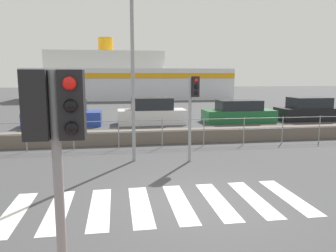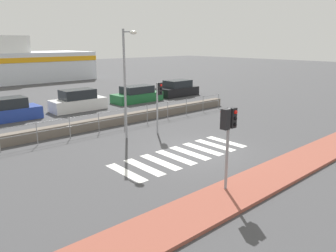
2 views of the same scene
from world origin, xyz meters
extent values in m
plane|color=#424244|center=(0.00, 0.00, 0.00)|extent=(160.00, 160.00, 0.00)
cube|color=#934C3D|center=(0.00, -4.10, 0.06)|extent=(24.00, 1.80, 0.12)
cube|color=silver|center=(-4.05, 0.00, 0.00)|extent=(0.45, 2.40, 0.01)
cube|color=silver|center=(-3.15, 0.00, 0.00)|extent=(0.45, 2.40, 0.01)
cube|color=silver|center=(-2.25, 0.00, 0.00)|extent=(0.45, 2.40, 0.01)
cube|color=silver|center=(-1.35, 0.00, 0.00)|extent=(0.45, 2.40, 0.01)
cube|color=silver|center=(-0.45, 0.00, 0.00)|extent=(0.45, 2.40, 0.01)
cube|color=silver|center=(0.45, 0.00, 0.00)|extent=(0.45, 2.40, 0.01)
cube|color=silver|center=(1.35, 0.00, 0.00)|extent=(0.45, 2.40, 0.01)
cube|color=silver|center=(2.25, 0.00, 0.00)|extent=(0.45, 2.40, 0.01)
cube|color=#6B6056|center=(0.00, 6.92, 0.29)|extent=(19.62, 0.55, 0.59)
cylinder|color=gray|center=(0.00, 6.05, 1.12)|extent=(17.66, 0.03, 0.03)
cylinder|color=gray|center=(0.00, 6.05, 0.65)|extent=(17.66, 0.03, 0.03)
cylinder|color=gray|center=(-5.30, 6.05, 0.59)|extent=(0.04, 0.04, 1.18)
cylinder|color=gray|center=(-3.53, 6.05, 0.59)|extent=(0.04, 0.04, 1.18)
cylinder|color=gray|center=(-1.77, 6.05, 0.59)|extent=(0.04, 0.04, 1.18)
cylinder|color=gray|center=(0.00, 6.05, 0.59)|extent=(0.04, 0.04, 1.18)
cylinder|color=gray|center=(1.77, 6.05, 0.59)|extent=(0.04, 0.04, 1.18)
cylinder|color=gray|center=(3.53, 6.05, 0.59)|extent=(0.04, 0.04, 1.18)
cylinder|color=gray|center=(5.30, 6.05, 0.59)|extent=(0.04, 0.04, 1.18)
cylinder|color=gray|center=(7.06, 6.05, 0.59)|extent=(0.04, 0.04, 1.18)
cylinder|color=gray|center=(8.83, 6.05, 0.59)|extent=(0.04, 0.04, 1.18)
cylinder|color=gray|center=(-2.43, -3.73, 1.48)|extent=(0.10, 0.10, 2.97)
cube|color=black|center=(-2.60, -3.73, 2.63)|extent=(0.24, 0.24, 0.68)
sphere|color=red|center=(-2.60, -3.59, 2.84)|extent=(0.13, 0.13, 0.13)
sphere|color=black|center=(-2.60, -3.59, 2.63)|extent=(0.13, 0.13, 0.13)
sphere|color=black|center=(-2.60, -3.59, 2.42)|extent=(0.13, 0.13, 0.13)
cube|color=black|center=(-2.26, -3.73, 2.63)|extent=(0.24, 0.24, 0.68)
sphere|color=red|center=(-2.26, -3.87, 2.84)|extent=(0.13, 0.13, 0.13)
sphere|color=black|center=(-2.26, -3.87, 2.63)|extent=(0.13, 0.13, 0.13)
sphere|color=black|center=(-2.26, -3.87, 2.42)|extent=(0.13, 0.13, 0.13)
cylinder|color=gray|center=(0.61, 3.62, 1.45)|extent=(0.10, 0.10, 2.89)
cube|color=black|center=(0.78, 3.62, 2.55)|extent=(0.24, 0.24, 0.68)
sphere|color=red|center=(0.78, 3.48, 2.76)|extent=(0.13, 0.13, 0.13)
sphere|color=black|center=(0.78, 3.48, 2.55)|extent=(0.13, 0.13, 0.13)
sphere|color=black|center=(0.78, 3.48, 2.34)|extent=(0.13, 0.13, 0.13)
cylinder|color=gray|center=(-1.27, 3.99, 2.86)|extent=(0.12, 0.12, 5.71)
cylinder|color=gray|center=(-1.27, 3.56, 5.56)|extent=(0.07, 0.86, 0.07)
ellipsoid|color=silver|center=(-1.27, 3.13, 5.51)|extent=(0.32, 0.42, 0.19)
cube|color=orange|center=(0.00, 31.16, 2.93)|extent=(24.78, 0.08, 0.60)
cube|color=#233D9E|center=(-4.92, 12.70, 0.41)|extent=(4.37, 1.78, 0.83)
cube|color=#1E2328|center=(-4.92, 12.70, 1.17)|extent=(2.62, 1.57, 0.68)
cube|color=silver|center=(0.30, 12.70, 0.44)|extent=(4.12, 1.73, 0.88)
cube|color=#1E2328|center=(0.30, 12.70, 1.24)|extent=(2.47, 1.52, 0.72)
cube|color=#1E6633|center=(5.86, 12.70, 0.38)|extent=(4.46, 1.81, 0.76)
cube|color=#1E2328|center=(5.86, 12.70, 1.08)|extent=(2.67, 1.60, 0.62)
cube|color=black|center=(10.70, 12.70, 0.42)|extent=(4.09, 1.86, 0.83)
cube|color=#1E2328|center=(10.70, 12.70, 1.17)|extent=(2.46, 1.63, 0.68)
camera|label=1|loc=(-1.84, -7.06, 2.91)|focal=35.00mm
camera|label=2|loc=(-10.88, -10.25, 5.07)|focal=35.00mm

